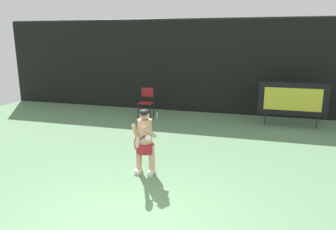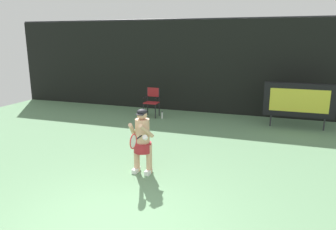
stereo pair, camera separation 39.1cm
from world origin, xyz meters
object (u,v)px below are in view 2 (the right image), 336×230
(umpire_chair, at_px, (152,100))
(tennis_player, at_px, (142,139))
(water_bottle, at_px, (162,115))
(tennis_racket, at_px, (134,141))
(scoreboard, at_px, (299,100))

(umpire_chair, distance_m, tennis_player, 5.22)
(water_bottle, distance_m, tennis_player, 4.91)
(water_bottle, relative_size, tennis_player, 0.18)
(tennis_player, relative_size, tennis_racket, 2.40)
(scoreboard, relative_size, tennis_racket, 3.65)
(water_bottle, height_order, tennis_racket, tennis_racket)
(umpire_chair, height_order, water_bottle, umpire_chair)
(scoreboard, height_order, umpire_chair, scoreboard)
(water_bottle, bearing_deg, umpire_chair, 155.98)
(tennis_player, bearing_deg, water_bottle, 104.87)
(scoreboard, xyz_separation_m, water_bottle, (-4.66, -0.21, -0.82))
(scoreboard, height_order, tennis_player, scoreboard)
(scoreboard, bearing_deg, water_bottle, -177.45)
(umpire_chair, bearing_deg, tennis_racket, -71.92)
(scoreboard, relative_size, umpire_chair, 2.04)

